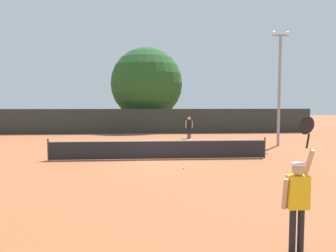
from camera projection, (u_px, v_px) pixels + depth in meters
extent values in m
plane|color=#9E5633|center=(159.00, 159.00, 15.78)|extent=(120.00, 120.00, 0.00)
cube|color=#232328|center=(159.00, 150.00, 15.74)|extent=(10.87, 0.03, 0.91)
cube|color=white|center=(159.00, 141.00, 15.71)|extent=(10.87, 0.04, 0.06)
cylinder|color=#333338|center=(48.00, 150.00, 15.36)|extent=(0.08, 0.08, 1.07)
cylinder|color=#333338|center=(265.00, 148.00, 16.12)|extent=(0.08, 0.08, 1.07)
cube|color=#2D332D|center=(153.00, 121.00, 29.66)|extent=(30.69, 0.12, 2.31)
cube|color=yellow|center=(298.00, 192.00, 5.78)|extent=(0.38, 0.22, 0.62)
sphere|color=tan|center=(298.00, 169.00, 5.75)|extent=(0.24, 0.24, 0.24)
cylinder|color=white|center=(299.00, 164.00, 5.75)|extent=(0.25, 0.25, 0.04)
cylinder|color=black|center=(292.00, 231.00, 5.83)|extent=(0.12, 0.12, 0.84)
cylinder|color=black|center=(301.00, 230.00, 5.84)|extent=(0.12, 0.12, 0.84)
cylinder|color=tan|center=(285.00, 194.00, 5.77)|extent=(0.09, 0.18, 0.59)
cylinder|color=tan|center=(309.00, 163.00, 5.85)|extent=(0.09, 0.33, 0.56)
cylinder|color=black|center=(308.00, 141.00, 5.88)|extent=(0.04, 0.11, 0.28)
ellipsoid|color=black|center=(307.00, 126.00, 5.92)|extent=(0.30, 0.13, 0.36)
cube|color=black|center=(189.00, 124.00, 25.26)|extent=(0.38, 0.22, 0.63)
sphere|color=beige|center=(189.00, 119.00, 25.23)|extent=(0.24, 0.24, 0.24)
cylinder|color=white|center=(189.00, 117.00, 25.23)|extent=(0.25, 0.25, 0.04)
cylinder|color=black|center=(188.00, 133.00, 25.31)|extent=(0.12, 0.12, 0.85)
cylinder|color=black|center=(190.00, 133.00, 25.32)|extent=(0.12, 0.12, 0.85)
cylinder|color=beige|center=(186.00, 124.00, 25.25)|extent=(0.09, 0.18, 0.60)
cylinder|color=beige|center=(192.00, 124.00, 25.28)|extent=(0.09, 0.16, 0.60)
sphere|color=#CCE033|center=(184.00, 168.00, 13.38)|extent=(0.07, 0.07, 0.07)
cylinder|color=gray|center=(279.00, 91.00, 20.70)|extent=(0.18, 0.18, 7.19)
cube|color=gray|center=(281.00, 35.00, 20.45)|extent=(1.10, 0.10, 0.10)
sphere|color=#F2EDCC|center=(274.00, 33.00, 20.41)|extent=(0.28, 0.28, 0.28)
sphere|color=#F2EDCC|center=(287.00, 33.00, 20.47)|extent=(0.28, 0.28, 0.28)
cylinder|color=brown|center=(147.00, 120.00, 33.65)|extent=(0.56, 0.56, 2.07)
sphere|color=#235123|center=(147.00, 84.00, 33.38)|extent=(7.60, 7.60, 7.60)
cube|color=red|center=(237.00, 123.00, 35.52)|extent=(2.03, 4.26, 0.90)
cube|color=#2D333D|center=(238.00, 117.00, 35.17)|extent=(1.77, 2.25, 0.64)
cylinder|color=black|center=(227.00, 125.00, 36.87)|extent=(0.22, 0.60, 0.60)
cylinder|color=black|center=(241.00, 125.00, 36.99)|extent=(0.22, 0.60, 0.60)
cylinder|color=black|center=(233.00, 127.00, 34.09)|extent=(0.22, 0.60, 0.60)
cylinder|color=black|center=(249.00, 127.00, 34.20)|extent=(0.22, 0.60, 0.60)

